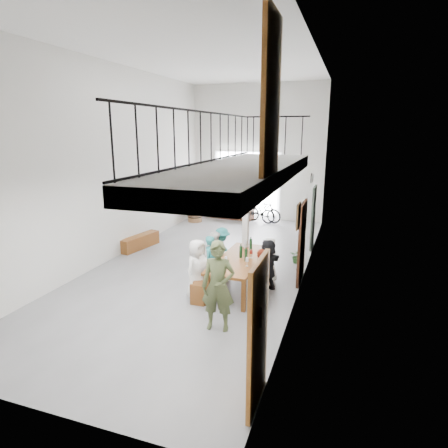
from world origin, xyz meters
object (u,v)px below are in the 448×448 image
(tasting_table, at_px, (240,262))
(host_standing, at_px, (218,286))
(oak_barrel, at_px, (195,211))
(bicycle_near, at_px, (256,211))
(side_bench, at_px, (140,242))
(bench_inner, at_px, (213,279))
(serving_counter, at_px, (230,206))

(tasting_table, relative_size, host_standing, 1.37)
(oak_barrel, height_order, bicycle_near, bicycle_near)
(tasting_table, xyz_separation_m, bicycle_near, (-1.28, 6.67, -0.26))
(oak_barrel, distance_m, host_standing, 8.66)
(host_standing, bearing_deg, side_bench, 128.26)
(bicycle_near, bearing_deg, tasting_table, -158.13)
(oak_barrel, bearing_deg, tasting_table, -58.33)
(host_standing, xyz_separation_m, bicycle_near, (-1.38, 8.50, -0.42))
(side_bench, bearing_deg, bench_inner, -33.46)
(bench_inner, distance_m, bicycle_near, 6.79)
(tasting_table, xyz_separation_m, bench_inner, (-0.65, -0.09, -0.47))
(side_bench, xyz_separation_m, serving_counter, (1.43, 4.93, 0.32))
(serving_counter, distance_m, host_standing, 9.22)
(serving_counter, xyz_separation_m, host_standing, (2.60, -8.84, 0.33))
(tasting_table, relative_size, serving_counter, 1.17)
(tasting_table, relative_size, bicycle_near, 1.39)
(tasting_table, height_order, oak_barrel, oak_barrel)
(bench_inner, xyz_separation_m, side_bench, (-3.28, 2.16, -0.02))
(serving_counter, relative_size, bicycle_near, 1.19)
(serving_counter, bearing_deg, oak_barrel, -129.52)
(bench_inner, height_order, host_standing, host_standing)
(bench_inner, xyz_separation_m, serving_counter, (-1.84, 7.10, 0.31))
(bench_inner, relative_size, serving_counter, 0.99)
(tasting_table, relative_size, oak_barrel, 2.76)
(bench_inner, relative_size, bicycle_near, 1.18)
(serving_counter, relative_size, host_standing, 1.18)
(serving_counter, distance_m, bicycle_near, 1.26)
(side_bench, xyz_separation_m, bicycle_near, (2.65, 4.60, 0.24))
(serving_counter, height_order, host_standing, host_standing)
(side_bench, bearing_deg, bicycle_near, 60.04)
(tasting_table, distance_m, side_bench, 4.47)
(side_bench, distance_m, host_standing, 5.65)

